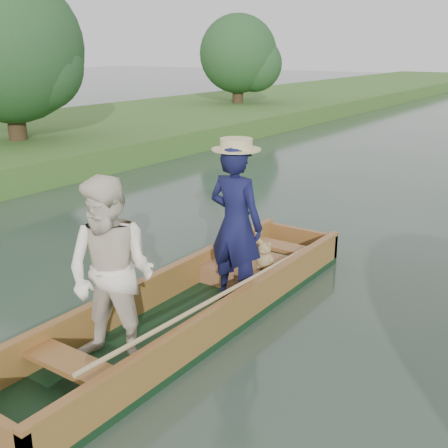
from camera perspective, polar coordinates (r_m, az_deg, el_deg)
The scene contains 3 objects.
ground at distance 6.11m, azimuth -3.26°, elevation -9.94°, with size 120.00×120.00×0.00m, color #283D30.
trees_far at distance 12.30m, azimuth 19.28°, elevation 15.18°, with size 22.65×17.70×4.55m.
punt at distance 5.66m, azimuth -4.37°, elevation -5.07°, with size 1.12×5.00×1.89m.
Camera 1 is at (3.37, -4.24, 2.82)m, focal length 45.00 mm.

